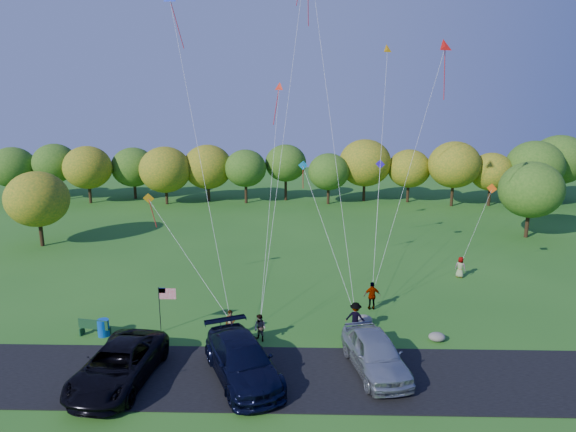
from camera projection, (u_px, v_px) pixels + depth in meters
name	position (u px, v px, depth m)	size (l,w,h in m)	color
ground	(267.00, 340.00, 29.47)	(140.00, 140.00, 0.00)	#255F1B
asphalt_lane	(262.00, 377.00, 25.58)	(44.00, 6.00, 0.06)	black
treeline	(275.00, 168.00, 63.40)	(75.05, 27.54, 8.31)	#372714
minivan_dark	(118.00, 365.00, 24.81)	(3.07, 6.65, 1.85)	black
minivan_navy	(242.00, 360.00, 25.18)	(2.70, 6.64, 1.93)	black
minivan_silver	(375.00, 353.00, 25.86)	(2.31, 5.74, 1.95)	#A8AEB2
flyer_a	(231.00, 324.00, 29.58)	(0.60, 0.40, 1.65)	#4C4C59
flyer_b	(260.00, 328.00, 29.17)	(0.77, 0.60, 1.58)	#4C4C59
flyer_c	(355.00, 317.00, 30.21)	(1.20, 0.69, 1.86)	#4C4C59
flyer_d	(372.00, 296.00, 33.40)	(1.10, 0.46, 1.87)	#4C4C59
flyer_e	(460.00, 267.00, 39.24)	(0.79, 0.52, 1.62)	#4C4C59
park_bench	(94.00, 327.00, 29.81)	(1.87, 0.62, 1.04)	#163E1F
trash_barrel	(103.00, 328.00, 29.84)	(0.67, 0.67, 1.00)	#0B45A9
flag_assembly	(164.00, 298.00, 29.93)	(1.04, 0.67, 2.81)	black
boulder_near	(363.00, 320.00, 31.38)	(1.15, 0.90, 0.57)	gray
boulder_far	(437.00, 337.00, 29.27)	(0.95, 0.79, 0.50)	slate
kites_aloft	(321.00, 16.00, 36.11)	(24.73, 9.29, 19.11)	red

